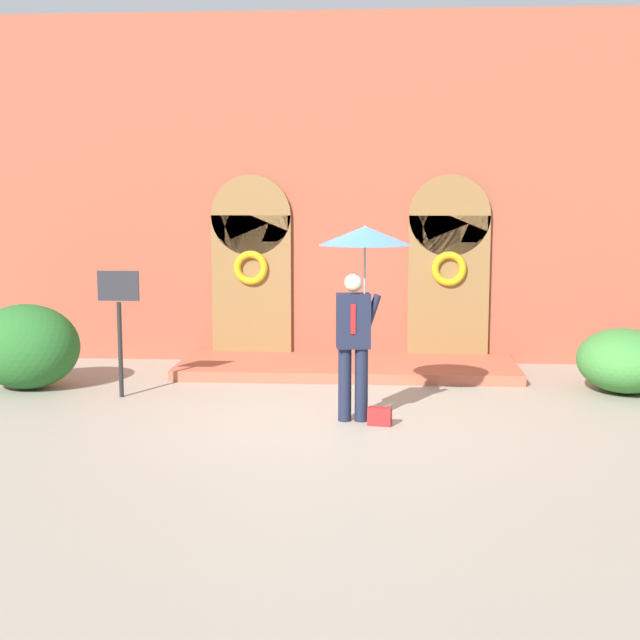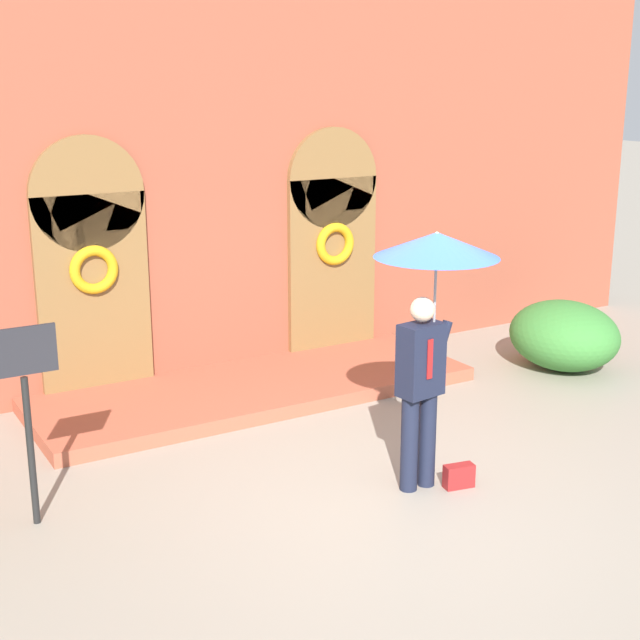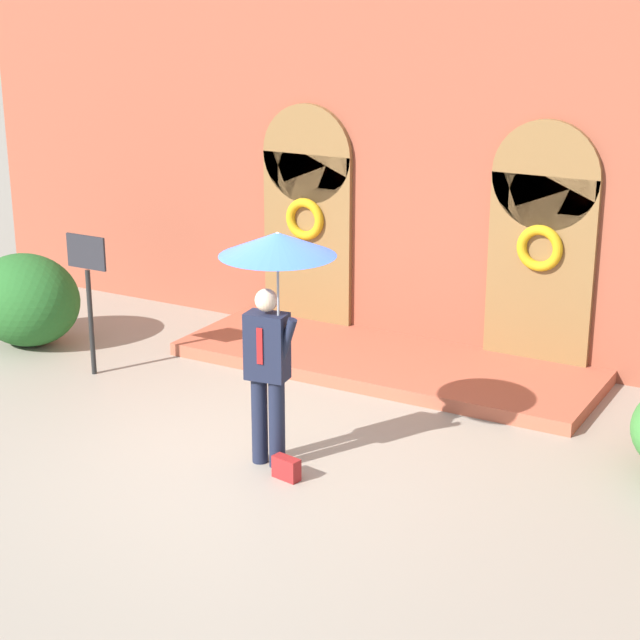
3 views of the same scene
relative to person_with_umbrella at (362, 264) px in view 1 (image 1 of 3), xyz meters
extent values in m
plane|color=gray|center=(-0.28, -0.08, -1.91)|extent=(80.00, 80.00, 0.00)
cube|color=brown|center=(-0.28, 4.12, 0.89)|extent=(14.00, 0.50, 5.60)
cube|color=brown|center=(-1.88, 3.83, -0.71)|extent=(1.30, 0.08, 2.40)
cylinder|color=brown|center=(-1.88, 3.83, 0.49)|extent=(1.30, 0.08, 1.30)
cube|color=brown|center=(1.32, 3.83, -0.71)|extent=(1.30, 0.08, 2.40)
cylinder|color=brown|center=(1.32, 3.83, 0.49)|extent=(1.30, 0.08, 1.30)
torus|color=#C69314|center=(-1.88, 3.76, -0.36)|extent=(0.56, 0.12, 0.56)
torus|color=#C69314|center=(1.32, 3.76, -0.36)|extent=(0.56, 0.12, 0.56)
cube|color=#AA523A|center=(-0.28, 2.97, -1.83)|extent=(5.20, 1.80, 0.16)
cylinder|color=#191E33|center=(-0.20, 0.00, -1.46)|extent=(0.16, 0.16, 0.90)
cylinder|color=#191E33|center=(0.00, 0.00, -1.46)|extent=(0.16, 0.16, 0.90)
cube|color=#191E33|center=(-0.10, 0.00, -0.68)|extent=(0.43, 0.29, 0.66)
cube|color=#A51919|center=(-0.10, -0.13, -0.64)|extent=(0.06, 0.02, 0.36)
sphere|color=beige|center=(-0.10, 0.00, -0.22)|extent=(0.22, 0.22, 0.22)
cylinder|color=#191E33|center=(0.12, 0.00, -0.58)|extent=(0.22, 0.09, 0.46)
cylinder|color=gray|center=(0.03, 0.00, -0.26)|extent=(0.02, 0.02, 0.98)
cone|color=#284CB7|center=(0.03, 0.00, 0.34)|extent=(1.10, 1.10, 0.22)
cone|color=white|center=(0.03, 0.00, 0.35)|extent=(0.61, 0.61, 0.20)
cube|color=maroon|center=(0.23, -0.20, -1.80)|extent=(0.30, 0.17, 0.22)
cylinder|color=black|center=(-3.28, 1.09, -1.26)|extent=(0.06, 0.06, 1.30)
cube|color=#232328|center=(-3.28, 1.09, -0.39)|extent=(0.56, 0.03, 0.40)
ellipsoid|color=#235B23|center=(-4.76, 1.52, -1.31)|extent=(1.51, 1.23, 1.21)
ellipsoid|color=#387A33|center=(3.62, 1.87, -1.47)|extent=(1.30, 1.49, 0.88)
camera|label=1|loc=(0.21, -10.56, 0.82)|focal=50.00mm
camera|label=2|loc=(-4.70, -6.01, 1.72)|focal=50.00mm
camera|label=3|loc=(5.09, -8.13, 2.69)|focal=60.00mm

